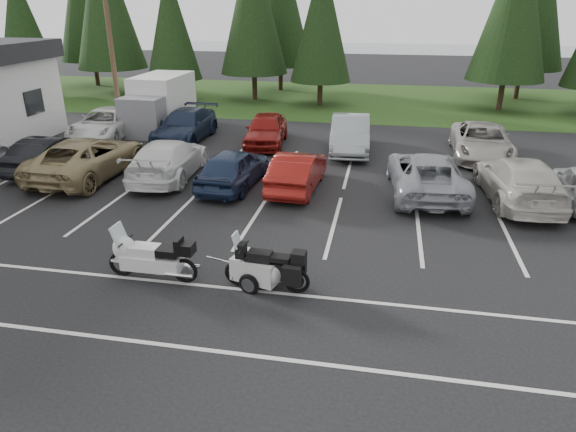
# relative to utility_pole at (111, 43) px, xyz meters

# --- Properties ---
(ground) EXTENTS (120.00, 120.00, 0.00)m
(ground) POSITION_rel_utility_pole_xyz_m (10.00, -12.00, -4.70)
(ground) COLOR black
(ground) RESTS_ON ground
(grass_strip) EXTENTS (80.00, 16.00, 0.01)m
(grass_strip) POSITION_rel_utility_pole_xyz_m (10.00, 12.00, -4.69)
(grass_strip) COLOR #203C13
(grass_strip) RESTS_ON ground
(lake_water) EXTENTS (70.00, 50.00, 0.02)m
(lake_water) POSITION_rel_utility_pole_xyz_m (14.00, 43.00, -4.70)
(lake_water) COLOR slate
(lake_water) RESTS_ON ground
(utility_pole) EXTENTS (1.60, 0.26, 9.00)m
(utility_pole) POSITION_rel_utility_pole_xyz_m (0.00, 0.00, 0.00)
(utility_pole) COLOR #473321
(utility_pole) RESTS_ON ground
(box_truck) EXTENTS (2.40, 5.60, 2.90)m
(box_truck) POSITION_rel_utility_pole_xyz_m (2.00, 0.50, -3.25)
(box_truck) COLOR silver
(box_truck) RESTS_ON ground
(stall_markings) EXTENTS (32.00, 16.00, 0.01)m
(stall_markings) POSITION_rel_utility_pole_xyz_m (10.00, -10.00, -4.69)
(stall_markings) COLOR silver
(stall_markings) RESTS_ON ground
(conifer_1) EXTENTS (3.96, 3.96, 9.22)m
(conifer_1) POSITION_rel_utility_pole_xyz_m (-12.00, 9.20, 0.69)
(conifer_1) COLOR #332316
(conifer_1) RESTS_ON ground
(conifer_3) EXTENTS (3.87, 3.87, 9.02)m
(conifer_3) POSITION_rel_utility_pole_xyz_m (-0.50, 9.40, 0.57)
(conifer_3) COLOR #332316
(conifer_3) RESTS_ON ground
(conifer_4) EXTENTS (4.80, 4.80, 11.17)m
(conifer_4) POSITION_rel_utility_pole_xyz_m (5.00, 10.90, 1.83)
(conifer_4) COLOR #332316
(conifer_4) RESTS_ON ground
(conifer_5) EXTENTS (4.14, 4.14, 9.63)m
(conifer_5) POSITION_rel_utility_pole_xyz_m (10.00, 9.60, 0.93)
(conifer_5) COLOR #332316
(conifer_5) RESTS_ON ground
(conifer_6) EXTENTS (4.93, 4.93, 11.48)m
(conifer_6) POSITION_rel_utility_pole_xyz_m (22.00, 10.10, 2.01)
(conifer_6) COLOR #332316
(conifer_6) RESTS_ON ground
(conifer_back_b) EXTENTS (4.97, 4.97, 11.58)m
(conifer_back_b) POSITION_rel_utility_pole_xyz_m (6.00, 15.50, 2.07)
(conifer_back_b) COLOR #332316
(conifer_back_b) RESTS_ON ground
(car_near_1) EXTENTS (1.63, 4.60, 1.51)m
(car_near_1) POSITION_rel_utility_pole_xyz_m (0.75, -7.49, -3.94)
(car_near_1) COLOR black
(car_near_1) RESTS_ON ground
(car_near_2) EXTENTS (2.86, 5.99, 1.65)m
(car_near_2) POSITION_rel_utility_pole_xyz_m (2.73, -7.94, -3.87)
(car_near_2) COLOR #8D7A52
(car_near_2) RESTS_ON ground
(car_near_3) EXTENTS (2.59, 5.57, 1.58)m
(car_near_3) POSITION_rel_utility_pole_xyz_m (6.01, -7.41, -3.91)
(car_near_3) COLOR silver
(car_near_3) RESTS_ON ground
(car_near_4) EXTENTS (2.14, 4.62, 1.53)m
(car_near_4) POSITION_rel_utility_pole_xyz_m (8.95, -8.01, -3.93)
(car_near_4) COLOR #1A2541
(car_near_4) RESTS_ON ground
(car_near_5) EXTENTS (1.74, 4.49, 1.46)m
(car_near_5) POSITION_rel_utility_pole_xyz_m (11.44, -7.82, -3.97)
(car_near_5) COLOR maroon
(car_near_5) RESTS_ON ground
(car_near_6) EXTENTS (3.02, 5.80, 1.56)m
(car_near_6) POSITION_rel_utility_pole_xyz_m (16.26, -7.40, -3.92)
(car_near_6) COLOR gray
(car_near_6) RESTS_ON ground
(car_near_7) EXTENTS (2.60, 5.70, 1.62)m
(car_near_7) POSITION_rel_utility_pole_xyz_m (19.48, -7.62, -3.89)
(car_near_7) COLOR beige
(car_near_7) RESTS_ON ground
(car_far_0) EXTENTS (2.92, 5.62, 1.51)m
(car_far_0) POSITION_rel_utility_pole_xyz_m (0.11, -1.75, -3.94)
(car_far_0) COLOR silver
(car_far_0) RESTS_ON ground
(car_far_1) EXTENTS (2.24, 5.41, 1.56)m
(car_far_1) POSITION_rel_utility_pole_xyz_m (4.44, -1.52, -3.92)
(car_far_1) COLOR #162037
(car_far_1) RESTS_ON ground
(car_far_2) EXTENTS (2.29, 4.80, 1.58)m
(car_far_2) POSITION_rel_utility_pole_xyz_m (8.76, -1.62, -3.91)
(car_far_2) COLOR maroon
(car_far_2) RESTS_ON ground
(car_far_3) EXTENTS (2.09, 5.20, 1.68)m
(car_far_3) POSITION_rel_utility_pole_xyz_m (13.00, -1.99, -3.86)
(car_far_3) COLOR gray
(car_far_3) RESTS_ON ground
(car_far_4) EXTENTS (2.78, 5.62, 1.53)m
(car_far_4) POSITION_rel_utility_pole_xyz_m (19.03, -1.98, -3.93)
(car_far_4) COLOR #A09A93
(car_far_4) RESTS_ON ground
(touring_motorcycle) EXTENTS (2.72, 0.86, 1.50)m
(touring_motorcycle) POSITION_rel_utility_pole_xyz_m (8.93, -15.42, -3.95)
(touring_motorcycle) COLOR silver
(touring_motorcycle) RESTS_ON ground
(cargo_trailer) EXTENTS (1.93, 1.41, 0.80)m
(cargo_trailer) POSITION_rel_utility_pole_xyz_m (11.69, -15.17, -4.30)
(cargo_trailer) COLOR silver
(cargo_trailer) RESTS_ON ground
(adventure_motorcycle) EXTENTS (2.51, 1.02, 1.50)m
(adventure_motorcycle) POSITION_rel_utility_pole_xyz_m (11.95, -15.35, -3.95)
(adventure_motorcycle) COLOR black
(adventure_motorcycle) RESTS_ON ground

